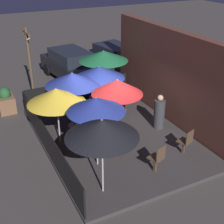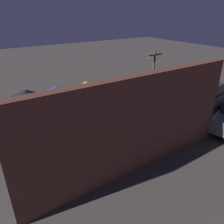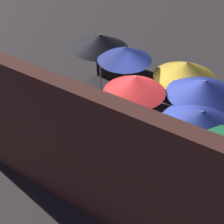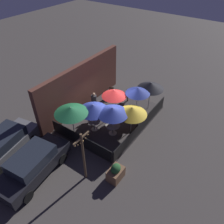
{
  "view_description": "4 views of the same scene",
  "coord_description": "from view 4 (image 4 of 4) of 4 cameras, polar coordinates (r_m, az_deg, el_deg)",
  "views": [
    {
      "loc": [
        8.81,
        -4.44,
        6.05
      ],
      "look_at": [
        -0.24,
        0.08,
        0.95
      ],
      "focal_mm": 50.0,
      "sensor_mm": 36.0,
      "label": 1
    },
    {
      "loc": [
        4.36,
        7.76,
        5.48
      ],
      "look_at": [
        -0.84,
        -0.06,
        1.05
      ],
      "focal_mm": 35.0,
      "sensor_mm": 36.0,
      "label": 2
    },
    {
      "loc": [
        -3.12,
        6.34,
        6.8
      ],
      "look_at": [
        0.84,
        0.29,
        1.1
      ],
      "focal_mm": 50.0,
      "sensor_mm": 36.0,
      "label": 3
    },
    {
      "loc": [
        -10.13,
        -7.1,
        10.4
      ],
      "look_at": [
        -0.59,
        -0.42,
        1.21
      ],
      "focal_mm": 35.0,
      "sensor_mm": 36.0,
      "label": 4
    }
  ],
  "objects": [
    {
      "name": "patio_umbrella_2",
      "position": [
        15.07,
        0.56,
        5.02
      ],
      "size": [
        1.75,
        1.75,
        2.27
      ],
      "color": "#B2B2B7",
      "rests_on": "patio_deck"
    },
    {
      "name": "parked_car_0",
      "position": [
        12.9,
        -19.94,
        -12.73
      ],
      "size": [
        4.58,
        2.23,
        1.62
      ],
      "rotation": [
        0.0,
        0.0,
        0.12
      ],
      "color": "black",
      "rests_on": "ground_plane"
    },
    {
      "name": "patio_umbrella_0",
      "position": [
        13.59,
        0.21,
        0.32
      ],
      "size": [
        2.01,
        2.01,
        2.16
      ],
      "color": "#B2B2B7",
      "rests_on": "patio_deck"
    },
    {
      "name": "patio_umbrella_3",
      "position": [
        15.28,
        6.76,
        5.56
      ],
      "size": [
        1.73,
        1.73,
        2.31
      ],
      "color": "#B2B2B7",
      "rests_on": "patio_deck"
    },
    {
      "name": "fence_side_left",
      "position": [
        13.84,
        -8.23,
        -7.36
      ],
      "size": [
        0.05,
        4.82,
        0.95
      ],
      "color": "black",
      "rests_on": "patio_deck"
    },
    {
      "name": "dining_table_0",
      "position": [
        14.43,
        0.2,
        -3.79
      ],
      "size": [
        0.99,
        0.99,
        0.76
      ],
      "color": "#9E998E",
      "rests_on": "patio_deck"
    },
    {
      "name": "patio_umbrella_5",
      "position": [
        13.9,
        5.26,
        0.35
      ],
      "size": [
        1.97,
        1.97,
        2.04
      ],
      "color": "#B2B2B7",
      "rests_on": "patio_deck"
    },
    {
      "name": "dining_table_1",
      "position": [
        14.78,
        -4.68,
        -2.78
      ],
      "size": [
        0.86,
        0.86,
        0.76
      ],
      "color": "#9E998E",
      "rests_on": "patio_deck"
    },
    {
      "name": "patio_chair_0",
      "position": [
        17.58,
        4.21,
        4.43
      ],
      "size": [
        0.5,
        0.5,
        0.95
      ],
      "rotation": [
        0.0,
        0.0,
        -2.84
      ],
      "color": "#4C3828",
      "rests_on": "patio_deck"
    },
    {
      "name": "patio_umbrella_4",
      "position": [
        16.11,
        10.1,
        6.82
      ],
      "size": [
        1.94,
        1.94,
        2.28
      ],
      "color": "#B2B2B7",
      "rests_on": "patio_deck"
    },
    {
      "name": "fence_front",
      "position": [
        14.84,
        7.82,
        -3.53
      ],
      "size": [
        6.73,
        0.05,
        0.95
      ],
      "color": "black",
      "rests_on": "patio_deck"
    },
    {
      "name": "patio_deck",
      "position": [
        16.12,
        -0.0,
        -1.63
      ],
      "size": [
        6.93,
        5.02,
        0.12
      ],
      "color": "#383333",
      "rests_on": "ground_plane"
    },
    {
      "name": "patio_chair_2",
      "position": [
        17.94,
        -0.26,
        5.23
      ],
      "size": [
        0.51,
        0.51,
        0.92
      ],
      "rotation": [
        0.0,
        0.0,
        -2.81
      ],
      "color": "#4C3828",
      "rests_on": "patio_deck"
    },
    {
      "name": "patron_0",
      "position": [
        16.76,
        -4.71,
        2.84
      ],
      "size": [
        0.49,
        0.49,
        1.35
      ],
      "rotation": [
        0.0,
        0.0,
        4.51
      ],
      "color": "#333338",
      "rests_on": "patio_deck"
    },
    {
      "name": "patio_umbrella_6",
      "position": [
        13.59,
        -10.68,
        0.47
      ],
      "size": [
        2.12,
        2.12,
        2.32
      ],
      "color": "#B2B2B7",
      "rests_on": "patio_deck"
    },
    {
      "name": "parked_car_1",
      "position": [
        14.65,
        -26.0,
        -7.35
      ],
      "size": [
        4.36,
        2.43,
        1.62
      ],
      "rotation": [
        0.0,
        0.0,
        0.19
      ],
      "color": "#5B5B60",
      "rests_on": "ground_plane"
    },
    {
      "name": "light_post",
      "position": [
        11.33,
        -7.51,
        -10.99
      ],
      "size": [
        1.1,
        0.12,
        3.31
      ],
      "color": "brown",
      "rests_on": "ground_plane"
    },
    {
      "name": "building_wall",
      "position": [
        16.52,
        -7.85,
        6.61
      ],
      "size": [
        8.53,
        0.36,
        3.65
      ],
      "color": "brown",
      "rests_on": "ground_plane"
    },
    {
      "name": "ground_plane",
      "position": [
        16.16,
        -0.0,
        -1.79
      ],
      "size": [
        60.0,
        60.0,
        0.0
      ],
      "primitive_type": "plane",
      "color": "#423D3A"
    },
    {
      "name": "patio_umbrella_1",
      "position": [
        13.99,
        -4.94,
        1.12
      ],
      "size": [
        2.01,
        2.01,
        2.1
      ],
      "color": "#B2B2B7",
      "rests_on": "patio_deck"
    },
    {
      "name": "patio_chair_1",
      "position": [
        15.62,
        -5.31,
        -0.67
      ],
      "size": [
        0.56,
        0.56,
        0.93
      ],
      "rotation": [
        0.0,
        0.0,
        -2.29
      ],
      "color": "#4C3828",
      "rests_on": "patio_deck"
    },
    {
      "name": "planter_box",
      "position": [
        12.3,
        0.96,
        -15.52
      ],
      "size": [
        0.96,
        0.67,
        1.1
      ],
      "color": "brown",
      "rests_on": "ground_plane"
    }
  ]
}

